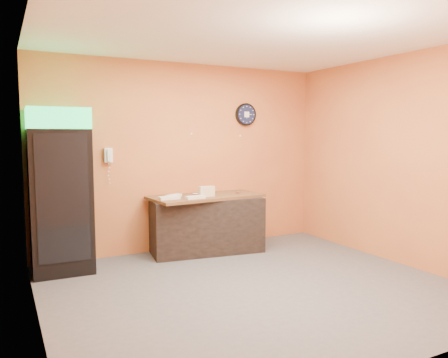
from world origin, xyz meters
TOP-DOWN VIEW (x-y plane):
  - floor at (0.00, 0.00)m, footprint 4.50×4.50m
  - back_wall at (0.00, 2.00)m, footprint 4.50×0.02m
  - left_wall at (-2.25, 0.00)m, footprint 0.02×4.00m
  - right_wall at (2.25, 0.00)m, footprint 0.02×4.00m
  - ceiling at (0.00, 0.00)m, footprint 4.50×4.00m
  - beverage_cooler at (-1.85, 1.60)m, footprint 0.74×0.75m
  - prep_counter at (0.17, 1.64)m, footprint 1.70×0.93m
  - wall_clock at (1.04, 1.97)m, footprint 0.36×0.06m
  - wall_phone at (-1.17, 1.95)m, footprint 0.11×0.10m
  - butcher_paper at (0.17, 1.64)m, footprint 1.70×0.92m
  - sub_roll_stack at (0.12, 1.50)m, footprint 0.24×0.10m
  - wrapped_sandwich_left at (-0.45, 1.49)m, footprint 0.30×0.13m
  - wrapped_sandwich_mid at (-0.11, 1.38)m, footprint 0.28×0.12m
  - wrapped_sandwich_right at (-0.32, 1.67)m, footprint 0.27×0.21m
  - kitchen_tool at (0.18, 1.79)m, footprint 0.06×0.06m

SIDE VIEW (x-z plane):
  - floor at x=0.00m, z-range 0.00..0.00m
  - prep_counter at x=0.17m, z-range 0.00..0.81m
  - butcher_paper at x=0.17m, z-range 0.81..0.85m
  - wrapped_sandwich_right at x=-0.32m, z-range 0.85..0.88m
  - wrapped_sandwich_mid at x=-0.11m, z-range 0.85..0.89m
  - wrapped_sandwich_left at x=-0.45m, z-range 0.85..0.89m
  - kitchen_tool at x=0.18m, z-range 0.85..0.91m
  - sub_roll_stack at x=0.12m, z-range 0.85..1.00m
  - beverage_cooler at x=-1.85m, z-range -0.02..2.04m
  - back_wall at x=0.00m, z-range 0.00..2.80m
  - left_wall at x=-2.25m, z-range 0.00..2.80m
  - right_wall at x=2.25m, z-range 0.00..2.80m
  - wall_phone at x=-1.17m, z-range 1.35..1.55m
  - wall_clock at x=1.04m, z-range 1.88..2.24m
  - ceiling at x=0.00m, z-range 2.79..2.81m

